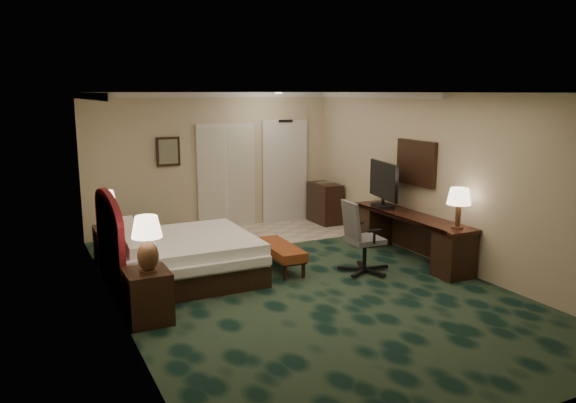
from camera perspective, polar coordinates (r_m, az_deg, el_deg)
name	(u,v)px	position (r m, az deg, el deg)	size (l,w,h in m)	color
floor	(301,285)	(8.09, 1.31, -8.49)	(5.00, 7.50, 0.00)	black
ceiling	(302,93)	(7.62, 1.40, 11.01)	(5.00, 7.50, 0.00)	white
wall_back	(213,162)	(11.16, -7.60, 4.01)	(5.00, 0.00, 2.70)	#C6B494
wall_front	(520,267)	(4.83, 22.52, -6.18)	(5.00, 0.00, 2.70)	#C6B494
wall_left	(115,209)	(6.97, -17.20, -0.68)	(0.00, 7.50, 2.70)	#C6B494
wall_right	(442,180)	(9.16, 15.38, 2.15)	(0.00, 7.50, 2.70)	#C6B494
crown_molding	(302,96)	(7.62, 1.40, 10.63)	(5.00, 7.50, 0.10)	silver
tile_patch	(273,233)	(10.96, -1.52, -3.19)	(3.20, 1.70, 0.01)	beige
headboard	(110,241)	(8.09, -17.66, -3.85)	(0.12, 2.00, 1.40)	#480F11
entry_door	(285,172)	(11.76, -0.34, 2.99)	(1.02, 0.06, 2.18)	silver
closet_doors	(226,176)	(11.25, -6.29, 2.55)	(1.20, 0.06, 2.10)	beige
wall_art	(168,152)	(10.85, -12.09, 4.98)	(0.45, 0.06, 0.55)	slate
wall_mirror	(416,163)	(9.56, 12.88, 3.84)	(0.05, 0.95, 0.75)	white
bed	(184,258)	(8.40, -10.52, -5.68)	(1.98, 1.84, 0.63)	white
nightstand_near	(148,296)	(6.99, -14.05, -9.30)	(0.51, 0.58, 0.63)	black
nightstand_far	(110,245)	(9.50, -17.62, -4.20)	(0.46, 0.53, 0.58)	black
lamp_near	(147,244)	(6.75, -14.09, -4.23)	(0.36, 0.36, 0.67)	black
lamp_far	(107,209)	(9.39, -17.92, -0.71)	(0.31, 0.31, 0.59)	black
bed_bench	(280,257)	(8.70, -0.81, -5.69)	(0.40, 1.17, 0.40)	maroon
desk	(410,237)	(9.43, 12.27, -3.53)	(0.55, 2.57, 0.74)	black
tv	(383,185)	(9.79, 9.67, 1.69)	(0.09, 1.02, 0.79)	black
desk_lamp	(458,208)	(8.55, 16.93, -0.63)	(0.35, 0.35, 0.61)	black
desk_chair	(365,237)	(8.57, 7.83, -3.55)	(0.65, 0.61, 1.12)	#4D4E56
minibar	(325,203)	(11.73, 3.76, -0.18)	(0.44, 0.80, 0.84)	black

